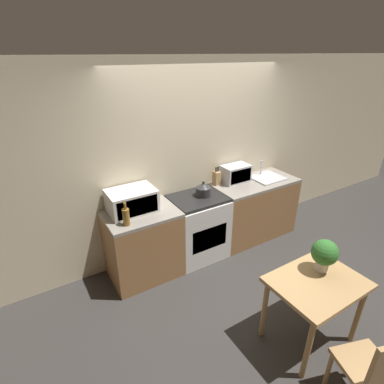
# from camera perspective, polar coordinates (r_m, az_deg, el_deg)

# --- Properties ---
(ground_plane) EXTENTS (16.00, 16.00, 0.00)m
(ground_plane) POSITION_cam_1_polar(r_m,az_deg,el_deg) (4.01, 9.96, -16.27)
(ground_plane) COLOR #33302D
(wall_back) EXTENTS (10.00, 0.06, 2.60)m
(wall_back) POSITION_cam_1_polar(r_m,az_deg,el_deg) (4.14, 1.07, 6.46)
(wall_back) COLOR beige
(wall_back) RESTS_ON ground_plane
(counter_left_run) EXTENTS (0.86, 0.62, 0.90)m
(counter_left_run) POSITION_cam_1_polar(r_m,az_deg,el_deg) (3.84, -9.25, -9.76)
(counter_left_run) COLOR olive
(counter_left_run) RESTS_ON ground_plane
(counter_right_run) EXTENTS (1.29, 0.62, 0.90)m
(counter_right_run) POSITION_cam_1_polar(r_m,az_deg,el_deg) (4.68, 11.50, -3.07)
(counter_right_run) COLOR olive
(counter_right_run) RESTS_ON ground_plane
(stove_range) EXTENTS (0.73, 0.62, 0.90)m
(stove_range) POSITION_cam_1_polar(r_m,az_deg,el_deg) (4.14, 1.01, -6.63)
(stove_range) COLOR silver
(stove_range) RESTS_ON ground_plane
(kettle) EXTENTS (0.20, 0.20, 0.20)m
(kettle) POSITION_cam_1_polar(r_m,az_deg,el_deg) (3.93, 2.17, 0.46)
(kettle) COLOR #2D2D2D
(kettle) RESTS_ON stove_range
(microwave) EXTENTS (0.55, 0.39, 0.27)m
(microwave) POSITION_cam_1_polar(r_m,az_deg,el_deg) (3.60, -11.40, -1.63)
(microwave) COLOR silver
(microwave) RESTS_ON counter_left_run
(bottle) EXTENTS (0.08, 0.08, 0.27)m
(bottle) POSITION_cam_1_polar(r_m,az_deg,el_deg) (3.33, -12.45, -4.60)
(bottle) COLOR olive
(bottle) RESTS_ON counter_left_run
(knife_block) EXTENTS (0.09, 0.10, 0.26)m
(knife_block) POSITION_cam_1_polar(r_m,az_deg,el_deg) (4.27, 4.72, 2.70)
(knife_block) COLOR tan
(knife_block) RESTS_ON counter_right_run
(toaster_oven) EXTENTS (0.41, 0.26, 0.25)m
(toaster_oven) POSITION_cam_1_polar(r_m,az_deg,el_deg) (4.39, 8.30, 3.51)
(toaster_oven) COLOR silver
(toaster_oven) RESTS_ON counter_right_run
(sink_basin) EXTENTS (0.46, 0.41, 0.24)m
(sink_basin) POSITION_cam_1_polar(r_m,az_deg,el_deg) (4.64, 14.07, 2.76)
(sink_basin) COLOR silver
(sink_basin) RESTS_ON counter_right_run
(dining_table) EXTENTS (0.84, 0.64, 0.73)m
(dining_table) POSITION_cam_1_polar(r_m,az_deg,el_deg) (3.14, 22.52, -16.86)
(dining_table) COLOR tan
(dining_table) RESTS_ON ground_plane
(dining_chair) EXTENTS (0.49, 0.49, 0.88)m
(dining_chair) POSITION_cam_1_polar(r_m,az_deg,el_deg) (2.92, 31.49, -26.80)
(dining_chair) COLOR tan
(dining_chair) RESTS_ON ground_plane
(potted_plant) EXTENTS (0.25, 0.25, 0.33)m
(potted_plant) POSITION_cam_1_polar(r_m,az_deg,el_deg) (3.10, 23.93, -10.68)
(potted_plant) COLOR beige
(potted_plant) RESTS_ON dining_table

